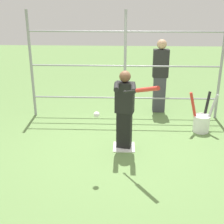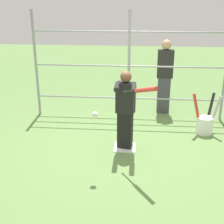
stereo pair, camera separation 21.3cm
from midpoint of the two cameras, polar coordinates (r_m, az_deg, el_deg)
The scene contains 8 objects.
ground_plane at distance 5.92m, azimuth 3.38°, elevation -6.55°, with size 24.00×24.00×0.00m, color #608447.
home_plate at distance 5.91m, azimuth 3.39°, elevation -6.46°, with size 0.40×0.40×0.02m.
fence_backstop at distance 7.02m, azimuth 3.98°, elevation 8.37°, with size 4.29×0.06×2.41m.
batter at distance 5.58m, azimuth 3.55°, elevation 0.68°, with size 0.37×0.55×1.48m.
baseball_bat_swinging at distance 4.67m, azimuth 6.99°, elevation 3.99°, with size 0.53×0.68×0.31m.
softball_in_flight at distance 4.70m, azimuth -1.82°, elevation -0.46°, with size 0.10×0.10×0.10m.
bat_bucket at distance 6.73m, azimuth 17.51°, elevation -1.92°, with size 0.59×0.52×0.86m.
bystander_behind_fence at distance 7.47m, azimuth 10.41°, elevation 6.53°, with size 0.36×0.22×1.75m.
Camera 2 is at (-0.20, 5.24, 2.73)m, focal length 50.00 mm.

